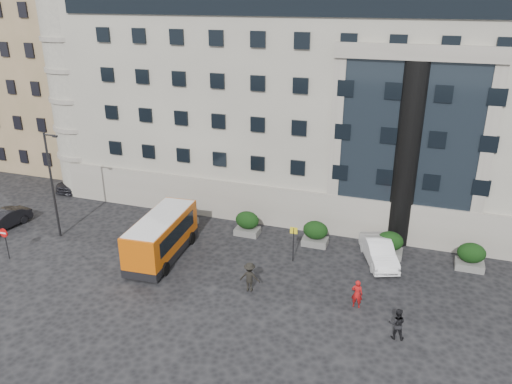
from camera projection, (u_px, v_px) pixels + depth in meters
ground at (187, 284)px, 31.21m from camera, size 120.00×120.00×0.00m
civic_building at (349, 87)px, 45.37m from camera, size 44.00×24.00×18.00m
entrance_column at (407, 157)px, 34.23m from camera, size 1.80×1.80×13.00m
apartment_near at (60, 64)px, 52.24m from camera, size 14.00×14.00×20.00m
apartment_far at (128, 39)px, 68.58m from camera, size 13.00×13.00×22.00m
hedge_a at (185, 214)px, 38.91m from camera, size 1.80×1.26×1.84m
hedge_b at (247, 223)px, 37.35m from camera, size 1.80×1.26×1.84m
hedge_c at (315, 233)px, 35.79m from camera, size 1.80×1.26×1.84m
hedge_d at (390, 244)px, 34.23m from camera, size 1.80×1.26×1.84m
hedge_e at (471, 256)px, 32.67m from camera, size 1.80×1.26×1.84m
street_lamp at (52, 182)px, 35.79m from camera, size 1.16×0.18×8.00m
bus_stop_sign at (294, 238)px, 33.30m from camera, size 0.50×0.08×2.52m
no_entry_sign at (5, 237)px, 33.58m from camera, size 0.64×0.16×2.32m
minibus at (162, 235)px, 33.94m from camera, size 3.04×7.22×2.95m
red_truck at (105, 163)px, 48.91m from camera, size 3.12×5.50×2.80m
parked_car_b at (3, 220)px, 38.44m from camera, size 2.19×4.43×1.40m
parked_car_c at (79, 180)px, 46.57m from camera, size 2.30×5.18×1.48m
parked_car_d at (104, 178)px, 47.10m from camera, size 2.79×5.19×1.38m
white_taxi at (379, 251)px, 33.55m from camera, size 3.24×5.05×1.57m
pedestrian_a at (357, 294)px, 28.68m from camera, size 0.65×0.44×1.76m
pedestrian_b at (397, 324)px, 26.06m from camera, size 0.92×0.75×1.79m
pedestrian_c at (250, 277)px, 30.23m from camera, size 1.29×0.82×1.91m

